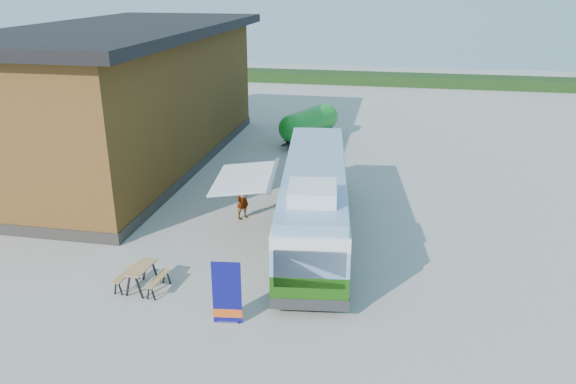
% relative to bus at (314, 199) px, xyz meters
% --- Properties ---
extents(ground, '(100.00, 100.00, 0.00)m').
position_rel_bus_xyz_m(ground, '(-0.87, -2.11, -1.70)').
color(ground, '#BCB7AD').
rests_on(ground, ground).
extents(barn, '(9.60, 21.20, 7.50)m').
position_rel_bus_xyz_m(barn, '(-11.37, 7.89, 1.89)').
color(barn, brown).
rests_on(barn, ground).
extents(hedge, '(40.00, 3.00, 1.00)m').
position_rel_bus_xyz_m(hedge, '(7.13, 35.89, -1.20)').
color(hedge, '#264419').
rests_on(hedge, ground).
extents(bus, '(3.86, 11.79, 3.56)m').
position_rel_bus_xyz_m(bus, '(0.00, 0.00, 0.00)').
color(bus, '#206110').
rests_on(bus, ground).
extents(awning, '(2.82, 4.06, 0.49)m').
position_rel_bus_xyz_m(awning, '(-2.55, -0.18, 0.90)').
color(awning, white).
rests_on(awning, ground).
extents(banner, '(0.89, 0.25, 2.06)m').
position_rel_bus_xyz_m(banner, '(-1.66, -6.34, -0.86)').
color(banner, '#0D0D67').
rests_on(banner, ground).
extents(picnic_table, '(1.57, 1.42, 0.84)m').
position_rel_bus_xyz_m(picnic_table, '(-5.04, -4.99, -1.07)').
color(picnic_table, tan).
rests_on(picnic_table, ground).
extents(person_a, '(0.74, 0.80, 1.83)m').
position_rel_bus_xyz_m(person_a, '(-3.31, 1.41, -0.78)').
color(person_a, '#999999').
rests_on(person_a, ground).
extents(person_b, '(0.98, 1.12, 1.95)m').
position_rel_bus_xyz_m(person_b, '(-1.72, 8.29, -0.73)').
color(person_b, '#999999').
rests_on(person_b, ground).
extents(slurry_tanker, '(3.21, 5.43, 2.14)m').
position_rel_bus_xyz_m(slurry_tanker, '(-2.38, 13.93, -0.47)').
color(slurry_tanker, '#198C22').
rests_on(slurry_tanker, ground).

